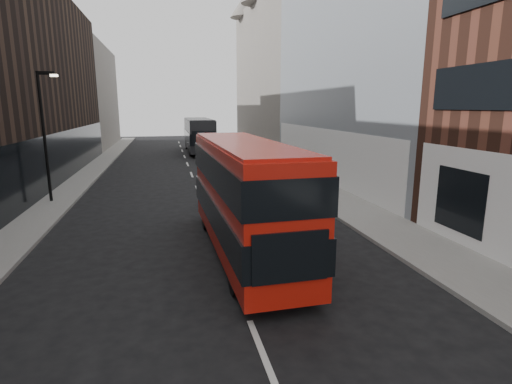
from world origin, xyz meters
TOP-DOWN VIEW (x-y plane):
  - sidewalk_right at (7.50, 25.00)m, footprint 3.00×80.00m
  - sidewalk_left at (-8.00, 25.00)m, footprint 2.00×80.00m
  - building_modern_block at (11.47, 21.00)m, footprint 5.03×22.00m
  - building_victorian at (11.38, 44.00)m, footprint 6.50×24.00m
  - building_left_mid at (-11.50, 30.00)m, footprint 5.00×24.00m
  - building_left_far at (-11.50, 52.00)m, footprint 5.00×20.00m
  - street_lamp at (-8.22, 18.00)m, footprint 1.06×0.22m
  - red_bus at (0.80, 8.04)m, footprint 2.72×10.30m
  - grey_bus at (1.92, 41.83)m, footprint 2.88×12.25m
  - car_a at (3.09, 12.00)m, footprint 1.82×4.36m
  - car_b at (2.73, 21.21)m, footprint 2.07×4.63m
  - car_c at (4.15, 24.00)m, footprint 2.00×4.37m

SIDE VIEW (x-z plane):
  - sidewalk_right at x=7.50m, z-range 0.00..0.15m
  - sidewalk_left at x=-8.00m, z-range 0.00..0.15m
  - car_c at x=4.15m, z-range 0.00..1.24m
  - car_a at x=3.09m, z-range 0.00..1.47m
  - car_b at x=2.73m, z-range 0.00..1.48m
  - grey_bus at x=1.92m, z-range 0.14..4.08m
  - red_bus at x=0.80m, z-range 0.23..4.36m
  - street_lamp at x=-8.22m, z-range 0.68..7.68m
  - building_left_far at x=-11.50m, z-range 0.00..13.00m
  - building_left_mid at x=-11.50m, z-range 0.00..14.00m
  - building_victorian at x=11.38m, z-range -0.84..20.16m
  - building_modern_block at x=11.47m, z-range -0.10..19.90m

